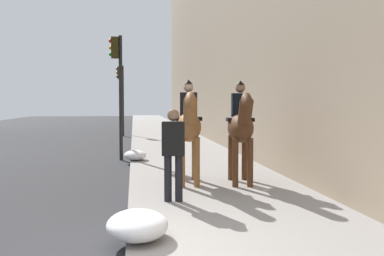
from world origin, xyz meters
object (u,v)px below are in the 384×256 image
at_px(pedestrian_greeting, 173,149).
at_px(traffic_light_near_curb, 118,78).
at_px(mounted_horse_near, 189,125).
at_px(traffic_light_far_curb, 121,89).
at_px(mounted_horse_far, 241,126).

bearing_deg(pedestrian_greeting, traffic_light_near_curb, 19.81).
relative_size(mounted_horse_near, traffic_light_near_curb, 0.56).
xyz_separation_m(pedestrian_greeting, traffic_light_far_curb, (17.91, 1.41, 1.60)).
distance_m(mounted_horse_near, pedestrian_greeting, 1.84).
distance_m(mounted_horse_near, mounted_horse_far, 1.16).
bearing_deg(mounted_horse_far, traffic_light_near_curb, -145.79).
bearing_deg(mounted_horse_far, traffic_light_far_curb, -163.14).
bearing_deg(traffic_light_near_curb, traffic_light_far_curb, 0.99).
bearing_deg(mounted_horse_near, pedestrian_greeting, -11.37).
height_order(mounted_horse_far, pedestrian_greeting, mounted_horse_far).
distance_m(traffic_light_near_curb, traffic_light_far_curb, 10.92).
bearing_deg(traffic_light_far_curb, pedestrian_greeting, -175.51).
relative_size(mounted_horse_near, pedestrian_greeting, 1.37).
height_order(mounted_horse_far, traffic_light_near_curb, traffic_light_near_curb).
relative_size(mounted_horse_near, traffic_light_far_curb, 0.58).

